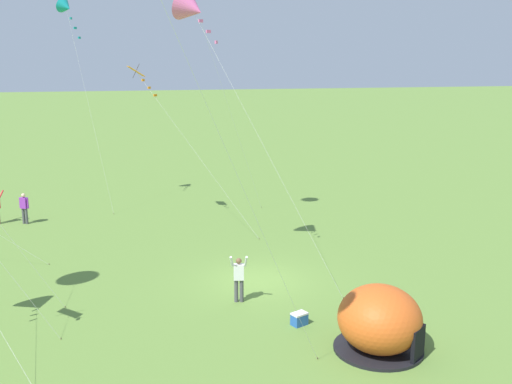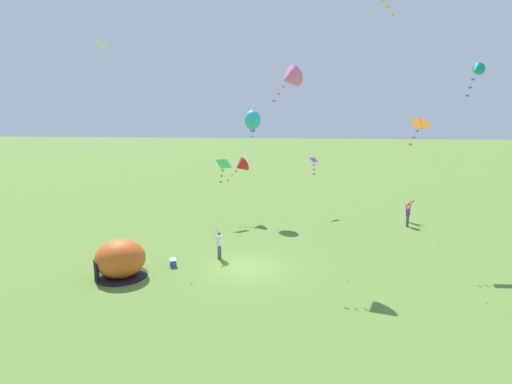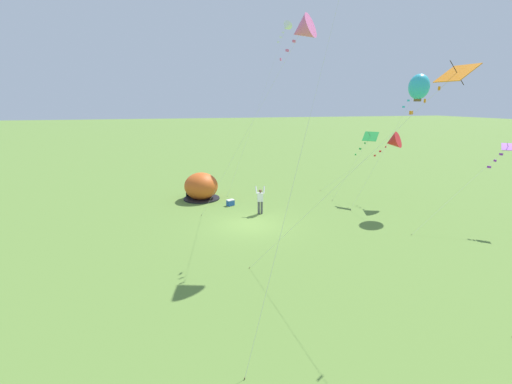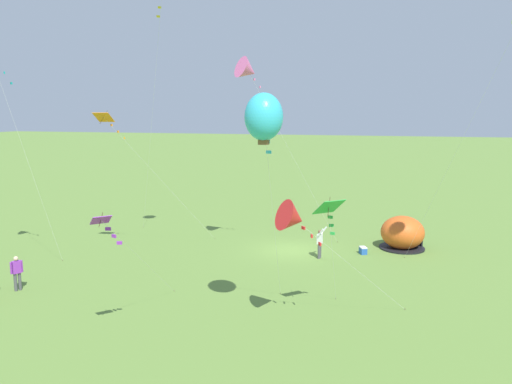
{
  "view_description": "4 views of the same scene",
  "coord_description": "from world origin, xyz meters",
  "views": [
    {
      "loc": [
        -22.53,
        5.52,
        8.96
      ],
      "look_at": [
        -0.05,
        0.11,
        3.76
      ],
      "focal_mm": 42.0,
      "sensor_mm": 36.0,
      "label": 1
    },
    {
      "loc": [
        3.35,
        -21.87,
        8.61
      ],
      "look_at": [
        0.28,
        1.89,
        4.15
      ],
      "focal_mm": 28.0,
      "sensor_mm": 36.0,
      "label": 2
    },
    {
      "loc": [
        19.48,
        -4.82,
        7.37
      ],
      "look_at": [
        -0.69,
        0.59,
        1.89
      ],
      "focal_mm": 24.0,
      "sensor_mm": 36.0,
      "label": 3
    },
    {
      "loc": [
        -5.82,
        29.72,
        8.63
      ],
      "look_at": [
        1.72,
        2.14,
        3.97
      ],
      "focal_mm": 35.0,
      "sensor_mm": 36.0,
      "label": 4
    }
  ],
  "objects": [
    {
      "name": "person_flying_kite",
      "position": [
        11.81,
        11.93,
        1.0
      ],
      "size": [
        0.68,
        0.71,
        1.89
      ],
      "color": "#8C7251",
      "rests_on": "ground"
    },
    {
      "name": "ground_plane",
      "position": [
        0.0,
        0.0,
        0.0
      ],
      "size": [
        300.0,
        300.0,
        0.0
      ],
      "primitive_type": "plane",
      "color": "olive"
    },
    {
      "name": "kite_green",
      "position": [
        -3.51,
        10.21,
        4.72
      ],
      "size": [
        1.33,
        3.52,
        5.25
      ],
      "color": "silver",
      "rests_on": "ground"
    },
    {
      "name": "kite_cyan",
      "position": [
        -1.37,
        12.4,
        8.41
      ],
      "size": [
        1.38,
        5.57,
        9.27
      ],
      "color": "silver",
      "rests_on": "ground"
    },
    {
      "name": "person_watching_sky",
      "position": [
        11.44,
        10.45,
        0.96
      ],
      "size": [
        0.4,
        0.52,
        1.72
      ],
      "color": "#4C4C51",
      "rests_on": "ground"
    },
    {
      "name": "kite_orange",
      "position": [
        10.1,
        3.98,
        8.02
      ],
      "size": [
        5.17,
        6.04,
        8.65
      ],
      "color": "silver",
      "rests_on": "ground"
    },
    {
      "name": "kite_purple",
      "position": [
        3.94,
        14.34,
        4.54
      ],
      "size": [
        0.87,
        6.59,
        5.1
      ],
      "color": "silver",
      "rests_on": "ground"
    },
    {
      "name": "person_near_tent",
      "position": [
        -1.93,
        1.22,
        1.0
      ],
      "size": [
        0.55,
        0.68,
        1.89
      ],
      "color": "#4C4C51",
      "rests_on": "ground"
    },
    {
      "name": "kite_teal",
      "position": [
        14.51,
        7.73,
        11.76
      ],
      "size": [
        2.73,
        2.69,
        12.3
      ],
      "color": "silver",
      "rests_on": "ground"
    },
    {
      "name": "kite_white",
      "position": [
        -11.25,
        6.14,
        13.73
      ],
      "size": [
        5.11,
        7.02,
        14.3
      ],
      "color": "silver",
      "rests_on": "ground"
    },
    {
      "name": "kite_pink",
      "position": [
        2.18,
        2.2,
        10.87
      ],
      "size": [
        5.69,
        5.86,
        11.64
      ],
      "color": "silver",
      "rests_on": "ground"
    },
    {
      "name": "popup_tent",
      "position": [
        -6.68,
        -2.25,
        1.0
      ],
      "size": [
        2.81,
        2.81,
        2.1
      ],
      "color": "#D8591E",
      "rests_on": "ground"
    },
    {
      "name": "kite_red",
      "position": [
        -2.29,
        11.41,
        4.58
      ],
      "size": [
        5.27,
        4.35,
        5.33
      ],
      "color": "silver",
      "rests_on": "ground"
    },
    {
      "name": "cooler_box",
      "position": [
        -4.37,
        -0.38,
        0.22
      ],
      "size": [
        0.55,
        0.63,
        0.44
      ],
      "color": "#2659B2",
      "rests_on": "ground"
    }
  ]
}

